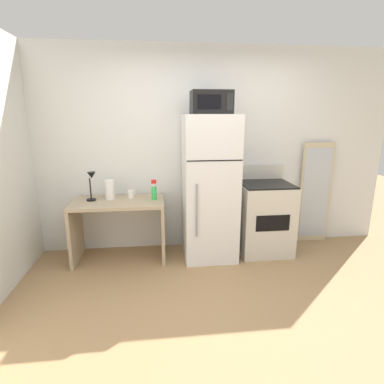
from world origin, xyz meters
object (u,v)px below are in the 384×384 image
at_px(desk_lamp, 91,181).
at_px(spray_bottle, 154,192).
at_px(desk, 119,219).
at_px(leaning_mirror, 315,193).
at_px(refrigerator, 209,188).
at_px(coffee_mug, 131,194).
at_px(oven_range, 264,217).
at_px(paper_towel_roll, 110,190).
at_px(microwave, 211,102).

bearing_deg(desk_lamp, spray_bottle, -2.42).
xyz_separation_m(desk, leaning_mirror, (2.66, 0.25, 0.18)).
xyz_separation_m(desk, refrigerator, (1.12, -0.03, 0.36)).
xyz_separation_m(coffee_mug, refrigerator, (0.96, -0.13, 0.09)).
xyz_separation_m(coffee_mug, oven_range, (1.69, -0.10, -0.33)).
height_order(paper_towel_roll, microwave, microwave).
distance_m(microwave, oven_range, 1.61).
relative_size(desk_lamp, paper_towel_roll, 1.47).
height_order(desk_lamp, spray_bottle, desk_lamp).
bearing_deg(oven_range, desk, 179.96).
relative_size(coffee_mug, oven_range, 0.09).
distance_m(desk_lamp, coffee_mug, 0.50).
height_order(desk, microwave, microwave).
relative_size(spray_bottle, leaning_mirror, 0.18).
xyz_separation_m(paper_towel_roll, refrigerator, (1.22, -0.12, 0.01)).
bearing_deg(microwave, refrigerator, 90.31).
bearing_deg(paper_towel_roll, oven_range, -2.68).
height_order(coffee_mug, paper_towel_roll, paper_towel_roll).
xyz_separation_m(refrigerator, oven_range, (0.73, 0.03, -0.42)).
bearing_deg(desk_lamp, oven_range, -0.94).
bearing_deg(refrigerator, oven_range, 2.33).
relative_size(desk, coffee_mug, 11.60).
height_order(desk, oven_range, oven_range).
bearing_deg(oven_range, coffee_mug, 176.67).
distance_m(desk, spray_bottle, 0.55).
distance_m(paper_towel_roll, leaning_mirror, 2.77).
relative_size(microwave, oven_range, 0.42).
bearing_deg(desk, desk_lamp, 173.53).
bearing_deg(refrigerator, desk_lamp, 177.37).
xyz_separation_m(paper_towel_roll, oven_range, (1.95, -0.09, -0.40)).
relative_size(desk, refrigerator, 0.62).
xyz_separation_m(refrigerator, microwave, (0.00, -0.02, 1.01)).
height_order(spray_bottle, paper_towel_roll, spray_bottle).
relative_size(microwave, leaning_mirror, 0.33).
distance_m(paper_towel_roll, refrigerator, 1.23).
relative_size(oven_range, leaning_mirror, 0.79).
distance_m(microwave, leaning_mirror, 1.98).
height_order(desk, desk_lamp, desk_lamp).
relative_size(paper_towel_roll, microwave, 0.52).
bearing_deg(leaning_mirror, desk, -174.55).
height_order(desk, leaning_mirror, leaning_mirror).
relative_size(coffee_mug, paper_towel_roll, 0.40).
bearing_deg(refrigerator, desk, 178.41).
bearing_deg(oven_range, desk_lamp, 179.06).
bearing_deg(leaning_mirror, spray_bottle, -173.55).
bearing_deg(paper_towel_roll, spray_bottle, -9.17).
bearing_deg(oven_range, paper_towel_roll, 177.32).
xyz_separation_m(desk, desk_lamp, (-0.30, 0.03, 0.47)).
height_order(desk, refrigerator, refrigerator).
xyz_separation_m(coffee_mug, leaning_mirror, (2.51, 0.16, -0.10)).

